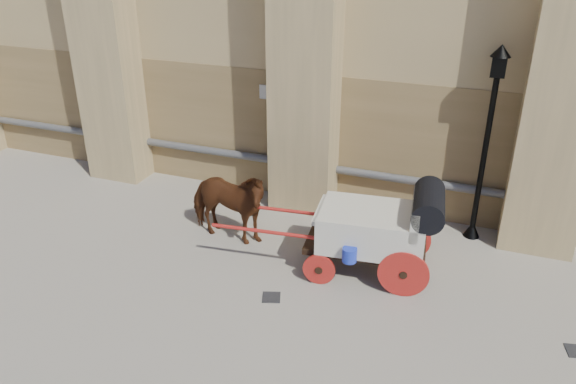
% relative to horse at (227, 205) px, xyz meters
% --- Properties ---
extents(ground, '(90.00, 90.00, 0.00)m').
position_rel_horse_xyz_m(ground, '(1.94, -1.57, -0.81)').
color(ground, gray).
rests_on(ground, ground).
extents(horse, '(2.00, 1.06, 1.63)m').
position_rel_horse_xyz_m(horse, '(0.00, 0.00, 0.00)').
color(horse, '#582A13').
rests_on(horse, ground).
extents(carriage, '(4.26, 1.63, 1.82)m').
position_rel_horse_xyz_m(carriage, '(3.14, -0.10, 0.17)').
color(carriage, black).
rests_on(carriage, ground).
extents(street_lamp, '(0.37, 0.37, 3.99)m').
position_rel_horse_xyz_m(street_lamp, '(4.72, 1.94, 1.32)').
color(street_lamp, black).
rests_on(street_lamp, ground).
extents(drain_grate_near, '(0.41, 0.41, 0.01)m').
position_rel_horse_xyz_m(drain_grate_near, '(1.59, -1.54, -0.81)').
color(drain_grate_near, black).
rests_on(drain_grate_near, ground).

